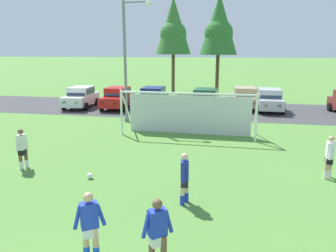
% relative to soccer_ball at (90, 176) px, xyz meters
% --- Properties ---
extents(ground_plane, '(400.00, 400.00, 0.00)m').
position_rel_soccer_ball_xyz_m(ground_plane, '(2.12, 7.67, -0.11)').
color(ground_plane, '#518438').
extents(parking_lot_strip, '(52.00, 8.40, 0.01)m').
position_rel_soccer_ball_xyz_m(parking_lot_strip, '(2.12, 15.18, -0.11)').
color(parking_lot_strip, '#3D3D3F').
rests_on(parking_lot_strip, ground).
extents(soccer_ball, '(0.22, 0.22, 0.22)m').
position_rel_soccer_ball_xyz_m(soccer_ball, '(0.00, 0.00, 0.00)').
color(soccer_ball, white).
rests_on(soccer_ball, ground).
extents(soccer_goal, '(7.46, 2.10, 2.57)m').
position_rel_soccer_ball_xyz_m(soccer_goal, '(2.77, 7.13, 1.18)').
color(soccer_goal, white).
rests_on(soccer_goal, ground).
extents(player_striker_near, '(0.67, 0.47, 1.64)m').
position_rel_soccer_ball_xyz_m(player_striker_near, '(3.57, -4.47, 0.71)').
color(player_striker_near, brown).
rests_on(player_striker_near, ground).
extents(player_midfield_center, '(0.27, 0.74, 1.64)m').
position_rel_soccer_ball_xyz_m(player_midfield_center, '(-3.10, 0.55, 0.71)').
color(player_midfield_center, brown).
rests_on(player_midfield_center, ground).
extents(player_defender_far, '(0.70, 0.41, 1.64)m').
position_rel_soccer_ball_xyz_m(player_defender_far, '(2.01, -4.44, 0.71)').
color(player_defender_far, tan).
rests_on(player_defender_far, ground).
extents(player_winger_left, '(0.32, 0.73, 1.64)m').
position_rel_soccer_ball_xyz_m(player_winger_left, '(8.71, 1.71, 0.71)').
color(player_winger_left, tan).
rests_on(player_winger_left, ground).
extents(player_winger_right, '(0.30, 0.75, 1.64)m').
position_rel_soccer_ball_xyz_m(player_winger_right, '(3.73, -1.31, 0.71)').
color(player_winger_right, beige).
rests_on(player_winger_right, ground).
extents(parked_car_slot_far_left, '(2.24, 4.30, 1.72)m').
position_rel_soccer_ball_xyz_m(parked_car_slot_far_left, '(-7.11, 14.27, 0.77)').
color(parked_car_slot_far_left, silver).
rests_on(parked_car_slot_far_left, ground).
extents(parked_car_slot_left, '(2.13, 4.25, 1.72)m').
position_rel_soccer_ball_xyz_m(parked_car_slot_left, '(-3.99, 14.48, 0.77)').
color(parked_car_slot_left, red).
rests_on(parked_car_slot_left, ground).
extents(parked_car_slot_center_left, '(2.05, 4.21, 1.72)m').
position_rel_soccer_ball_xyz_m(parked_car_slot_center_left, '(-1.13, 15.08, 0.77)').
color(parked_car_slot_center_left, navy).
rests_on(parked_car_slot_center_left, ground).
extents(parked_car_slot_center, '(2.20, 4.28, 1.72)m').
position_rel_soccer_ball_xyz_m(parked_car_slot_center, '(3.18, 14.73, 0.77)').
color(parked_car_slot_center, '#194C2D').
rests_on(parked_car_slot_center, ground).
extents(parked_car_slot_center_right, '(2.29, 4.33, 1.72)m').
position_rel_soccer_ball_xyz_m(parked_car_slot_center_right, '(6.27, 16.41, 0.77)').
color(parked_car_slot_center_right, tan).
rests_on(parked_car_slot_center_right, ground).
extents(parked_car_slot_right, '(2.05, 4.20, 1.72)m').
position_rel_soccer_ball_xyz_m(parked_car_slot_right, '(8.12, 15.61, 0.77)').
color(parked_car_slot_right, '#B2B2BC').
rests_on(parked_car_slot_right, ground).
extents(tree_left_edge, '(3.82, 3.82, 10.18)m').
position_rel_soccer_ball_xyz_m(tree_left_edge, '(-1.13, 24.78, 6.88)').
color(tree_left_edge, brown).
rests_on(tree_left_edge, ground).
extents(tree_mid_left, '(3.80, 3.80, 10.14)m').
position_rel_soccer_ball_xyz_m(tree_mid_left, '(3.73, 23.37, 6.86)').
color(tree_mid_left, brown).
rests_on(tree_mid_left, ground).
extents(street_lamp, '(2.00, 0.32, 7.66)m').
position_rel_soccer_ball_xyz_m(street_lamp, '(-1.51, 9.72, 3.86)').
color(street_lamp, slate).
rests_on(street_lamp, ground).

